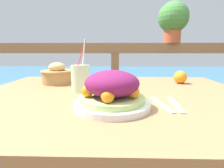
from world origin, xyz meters
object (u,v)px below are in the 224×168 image
drink_glass (81,78)px  salad_plate (110,91)px  bread_basket (57,75)px  potted_plant (173,19)px

drink_glass → salad_plate: bearing=-57.3°
salad_plate → bread_basket: size_ratio=1.43×
drink_glass → potted_plant: potted_plant is taller
salad_plate → potted_plant: (0.51, 1.04, 0.40)m
bread_basket → drink_glass: bearing=-47.6°
salad_plate → drink_glass: drink_glass is taller
salad_plate → drink_glass: (-0.15, 0.23, 0.01)m
salad_plate → bread_basket: bearing=127.4°
bread_basket → potted_plant: 1.11m
salad_plate → bread_basket: (-0.32, 0.42, -0.00)m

